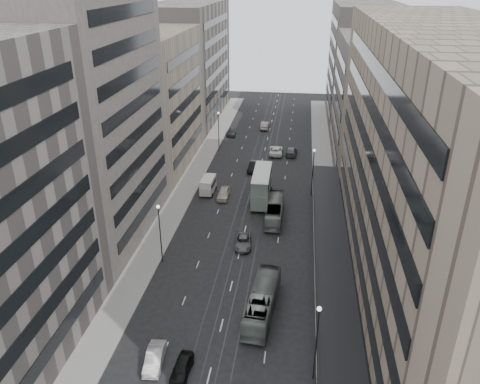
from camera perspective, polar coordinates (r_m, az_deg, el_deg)
The scene contains 27 objects.
ground at distance 51.51m, azimuth -2.46°, elevation -16.64°, with size 220.00×220.00×0.00m, color black.
sidewalk_right at distance 82.81m, azimuth 10.24°, elevation 0.31°, with size 4.00×125.00×0.15m, color gray.
sidewalk_left at distance 84.86m, azimuth -6.14°, elevation 1.21°, with size 4.00×125.00×0.15m, color gray.
department_store at distance 51.69m, azimuth 23.01°, elevation 1.05°, with size 19.20×60.00×30.00m.
building_right_mid at distance 93.58m, azimuth 16.44°, elevation 10.36°, with size 15.00×28.00×24.00m, color #47423D.
building_right_far at distance 122.30m, azimuth 14.70°, elevation 14.82°, with size 15.00×32.00×28.00m, color slate.
building_left_b at distance 65.88m, azimuth -18.74°, elevation 8.60°, with size 15.00×26.00×34.00m, color #47423D.
building_left_c at distance 91.16m, azimuth -11.19°, elevation 10.85°, with size 15.00×28.00×25.00m, color #786E5D.
building_left_d at distance 121.91m, azimuth -6.36°, elevation 15.43°, with size 15.00×38.00×28.00m, color slate.
lamp_right_near at distance 43.89m, azimuth 9.36°, elevation -16.81°, with size 0.44×0.44×8.32m.
lamp_right_far at distance 78.39m, azimuth 8.90°, elevation 3.05°, with size 0.44×0.44×8.32m.
lamp_left_near at distance 60.05m, azimuth -9.76°, elevation -4.24°, with size 0.44×0.44×8.32m.
lamp_left_far at distance 98.66m, azimuth -2.63°, elevation 7.98°, with size 0.44×0.44×8.32m.
bus_near at distance 52.87m, azimuth 2.71°, elevation -13.17°, with size 2.60×11.11×3.09m, color gray.
bus_far at distance 71.69m, azimuth 4.23°, elevation -2.22°, with size 2.40×10.25×2.85m, color gray.
double_decker at distance 76.34m, azimuth 2.65°, elevation 0.79°, with size 3.05×9.68×5.28m.
panel_van at distance 79.82m, azimuth -3.92°, elevation 0.87°, with size 2.35×4.55×2.83m.
sedan_0 at distance 47.30m, azimuth -7.09°, elevation -20.43°, with size 1.60×3.96×1.35m, color black.
sedan_1 at distance 48.40m, azimuth -10.37°, elevation -19.29°, with size 1.56×4.47×1.47m, color #B5B5B0.
sedan_2 at distance 64.82m, azimuth 0.37°, elevation -6.11°, with size 2.20×4.77×1.33m, color #5B5B5D.
sedan_4 at distance 78.35m, azimuth -2.01°, elevation -0.17°, with size 1.92×4.78×1.63m, color beige.
sedan_5 at distance 89.24m, azimuth 1.73°, elevation 3.13°, with size 1.79×5.13×1.69m, color black.
sedan_6 at distance 97.81m, azimuth 4.40°, elevation 5.06°, with size 2.70×5.86×1.63m, color white.
sedan_7 at distance 97.86m, azimuth 6.28°, elevation 4.96°, with size 2.14×5.25×1.52m, color #545456.
sedan_8 at distance 109.39m, azimuth -1.03°, elevation 7.31°, with size 1.83×4.55×1.55m, color #2A2A2D.
sedan_9 at distance 114.49m, azimuth 3.05°, elevation 8.14°, with size 1.81×5.18×1.71m, color gray.
pedestrian at distance 45.83m, azimuth 9.68°, elevation -21.70°, with size 0.72×0.47×1.97m, color black.
Camera 1 is at (7.16, -37.74, 34.32)m, focal length 35.00 mm.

